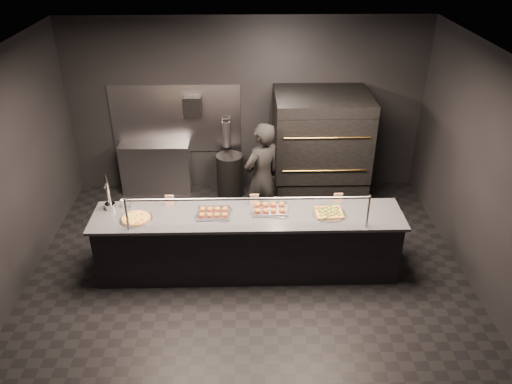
# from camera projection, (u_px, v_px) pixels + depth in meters

# --- Properties ---
(room) EXTENTS (6.04, 6.00, 3.00)m
(room) POSITION_uv_depth(u_px,v_px,m) (246.00, 174.00, 6.31)
(room) COLOR black
(room) RESTS_ON ground
(service_counter) EXTENTS (4.10, 0.78, 1.37)m
(service_counter) POSITION_uv_depth(u_px,v_px,m) (248.00, 243.00, 6.78)
(service_counter) COLOR black
(service_counter) RESTS_ON ground
(pizza_oven) EXTENTS (1.50, 1.23, 1.91)m
(pizza_oven) POSITION_uv_depth(u_px,v_px,m) (320.00, 150.00, 8.21)
(pizza_oven) COLOR black
(pizza_oven) RESTS_ON ground
(prep_shelf) EXTENTS (1.20, 0.35, 0.90)m
(prep_shelf) POSITION_uv_depth(u_px,v_px,m) (156.00, 168.00, 8.77)
(prep_shelf) COLOR #99999E
(prep_shelf) RESTS_ON ground
(towel_dispenser) EXTENTS (0.30, 0.20, 0.35)m
(towel_dispenser) POSITION_uv_depth(u_px,v_px,m) (192.00, 107.00, 8.30)
(towel_dispenser) COLOR black
(towel_dispenser) RESTS_ON room
(fire_extinguisher) EXTENTS (0.14, 0.14, 0.51)m
(fire_extinguisher) POSITION_uv_depth(u_px,v_px,m) (226.00, 134.00, 8.56)
(fire_extinguisher) COLOR #B2B2B7
(fire_extinguisher) RESTS_ON room
(beer_tap) EXTENTS (0.14, 0.20, 0.54)m
(beer_tap) POSITION_uv_depth(u_px,v_px,m) (109.00, 199.00, 6.62)
(beer_tap) COLOR silver
(beer_tap) RESTS_ON service_counter
(round_pizza) EXTENTS (0.42, 0.42, 0.03)m
(round_pizza) POSITION_uv_depth(u_px,v_px,m) (136.00, 218.00, 6.46)
(round_pizza) COLOR silver
(round_pizza) RESTS_ON service_counter
(slider_tray_a) EXTENTS (0.49, 0.41, 0.07)m
(slider_tray_a) POSITION_uv_depth(u_px,v_px,m) (214.00, 213.00, 6.55)
(slider_tray_a) COLOR silver
(slider_tray_a) RESTS_ON service_counter
(slider_tray_b) EXTENTS (0.55, 0.46, 0.08)m
(slider_tray_b) POSITION_uv_depth(u_px,v_px,m) (270.00, 208.00, 6.64)
(slider_tray_b) COLOR silver
(slider_tray_b) RESTS_ON service_counter
(square_pizza) EXTENTS (0.45, 0.45, 0.05)m
(square_pizza) POSITION_uv_depth(u_px,v_px,m) (329.00, 213.00, 6.57)
(square_pizza) COLOR silver
(square_pizza) RESTS_ON service_counter
(condiment_jar) EXTENTS (0.16, 0.06, 0.11)m
(condiment_jar) POSITION_uv_depth(u_px,v_px,m) (125.00, 204.00, 6.71)
(condiment_jar) COLOR silver
(condiment_jar) RESTS_ON service_counter
(tent_cards) EXTENTS (2.41, 0.04, 0.15)m
(tent_cards) POSITION_uv_depth(u_px,v_px,m) (254.00, 199.00, 6.76)
(tent_cards) COLOR white
(tent_cards) RESTS_ON service_counter
(trash_bin) EXTENTS (0.46, 0.46, 0.76)m
(trash_bin) POSITION_uv_depth(u_px,v_px,m) (230.00, 175.00, 8.68)
(trash_bin) COLOR black
(trash_bin) RESTS_ON ground
(worker) EXTENTS (0.77, 0.73, 1.77)m
(worker) POSITION_uv_depth(u_px,v_px,m) (262.00, 178.00, 7.51)
(worker) COLOR black
(worker) RESTS_ON ground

